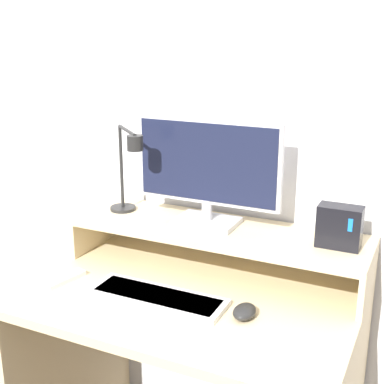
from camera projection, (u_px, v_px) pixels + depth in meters
The scene contains 9 objects.
wall_back at pixel (240, 118), 1.87m from camera, with size 6.00×0.05×2.50m.
desk at pixel (193, 357), 1.76m from camera, with size 1.02×0.70×0.75m.
monitor_shelf at pixel (218, 234), 1.82m from camera, with size 1.02×0.31×0.15m.
monitor at pixel (207, 170), 1.79m from camera, with size 0.51×0.15×0.37m.
desk_lamp at pixel (128, 169), 1.86m from camera, with size 0.21×0.20×0.32m.
router_dock at pixel (339, 227), 1.64m from camera, with size 0.13×0.07×0.13m.
keyboard at pixel (157, 297), 1.64m from camera, with size 0.43×0.14×0.02m.
mouse at pixel (245, 312), 1.54m from camera, with size 0.06×0.09×0.04m.
remote_control at pixel (65, 279), 1.76m from camera, with size 0.07×0.15×0.02m.
Camera 1 is at (0.65, -1.02, 1.55)m, focal length 50.00 mm.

